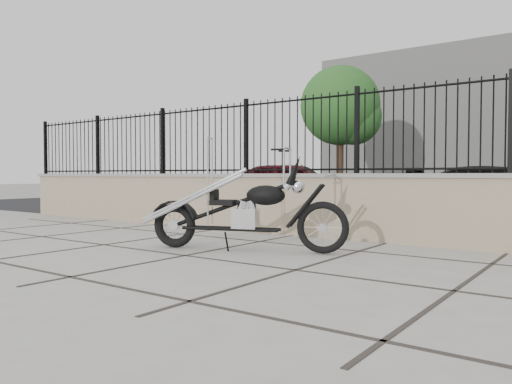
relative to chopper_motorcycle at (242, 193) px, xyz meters
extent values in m
plane|color=#99968E|center=(-0.29, -0.70, -0.72)|extent=(90.00, 90.00, 0.00)
plane|color=black|center=(-0.29, 11.80, -0.72)|extent=(30.00, 30.00, 0.00)
cube|color=gray|center=(-0.29, 1.80, -0.24)|extent=(14.00, 0.36, 0.96)
cube|color=black|center=(-0.29, 1.80, 0.84)|extent=(14.00, 0.08, 1.20)
imported|color=#400911|center=(-2.85, 5.86, -0.08)|extent=(4.06, 2.67, 1.29)
imported|color=black|center=(1.66, 7.26, -0.15)|extent=(4.17, 2.35, 1.14)
cylinder|color=blue|center=(-1.92, 3.52, -0.27)|extent=(0.13, 0.13, 0.90)
cylinder|color=#0C17B9|center=(2.12, 3.70, -0.28)|extent=(0.12, 0.12, 0.88)
cylinder|color=#382619|center=(-6.39, 15.51, 0.95)|extent=(0.33, 0.33, 3.33)
sphere|color=#2B5921|center=(-6.39, 15.51, 3.50)|extent=(3.55, 3.55, 3.55)
camera|label=1|loc=(3.76, -4.87, 0.22)|focal=35.00mm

